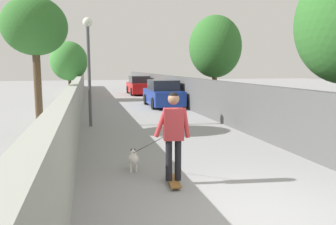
# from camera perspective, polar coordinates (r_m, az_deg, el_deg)

# --- Properties ---
(ground_plane) EXTENTS (80.00, 80.00, 0.00)m
(ground_plane) POSITION_cam_1_polar(r_m,az_deg,el_deg) (18.66, -6.07, 0.82)
(ground_plane) COLOR gray
(wall_left) EXTENTS (48.00, 0.30, 1.67)m
(wall_left) POSITION_cam_1_polar(r_m,az_deg,el_deg) (16.42, -15.38, 2.56)
(wall_left) COLOR #999E93
(wall_left) RESTS_ON ground
(fence_right) EXTENTS (48.00, 0.30, 1.71)m
(fence_right) POSITION_cam_1_polar(r_m,az_deg,el_deg) (17.29, 4.53, 3.13)
(fence_right) COLOR #4C4C4C
(fence_right) RESTS_ON ground
(tree_right_near) EXTENTS (2.90, 2.90, 5.10)m
(tree_right_near) POSITION_cam_1_polar(r_m,az_deg,el_deg) (18.73, 8.17, 11.17)
(tree_right_near) COLOR brown
(tree_right_near) RESTS_ON ground
(tree_left_far) EXTENTS (2.46, 2.46, 4.00)m
(tree_left_far) POSITION_cam_1_polar(r_m,az_deg,el_deg) (23.38, -16.78, 8.52)
(tree_left_far) COLOR #473523
(tree_left_far) RESTS_ON ground
(tree_left_distant) EXTENTS (2.13, 2.13, 4.58)m
(tree_left_distant) POSITION_cam_1_polar(r_m,az_deg,el_deg) (12.03, -22.08, 13.50)
(tree_left_distant) COLOR #473523
(tree_left_distant) RESTS_ON ground
(lamp_post) EXTENTS (0.36, 0.36, 4.12)m
(lamp_post) POSITION_cam_1_polar(r_m,az_deg,el_deg) (12.97, -13.61, 10.11)
(lamp_post) COLOR #4C4C51
(lamp_post) RESTS_ON ground
(skateboard) EXTENTS (0.82, 0.29, 0.08)m
(skateboard) POSITION_cam_1_polar(r_m,az_deg,el_deg) (6.61, 0.93, -11.75)
(skateboard) COLOR brown
(skateboard) RESTS_ON ground
(person_skateboarder) EXTENTS (0.26, 0.72, 1.74)m
(person_skateboarder) POSITION_cam_1_polar(r_m,az_deg,el_deg) (6.33, 0.96, -2.92)
(person_skateboarder) COLOR black
(person_skateboarder) RESTS_ON skateboard
(dog) EXTENTS (1.39, 0.78, 1.06)m
(dog) POSITION_cam_1_polar(r_m,az_deg,el_deg) (7.44, -6.00, -7.86)
(dog) COLOR white
(dog) RESTS_ON ground
(car_near) EXTENTS (3.85, 1.80, 1.54)m
(car_near) POSITION_cam_1_polar(r_m,az_deg,el_deg) (19.14, -0.87, 3.19)
(car_near) COLOR navy
(car_near) RESTS_ON ground
(car_far) EXTENTS (4.19, 1.80, 1.54)m
(car_far) POSITION_cam_1_polar(r_m,az_deg,el_deg) (27.86, -4.99, 4.64)
(car_far) COLOR #B71414
(car_far) RESTS_ON ground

